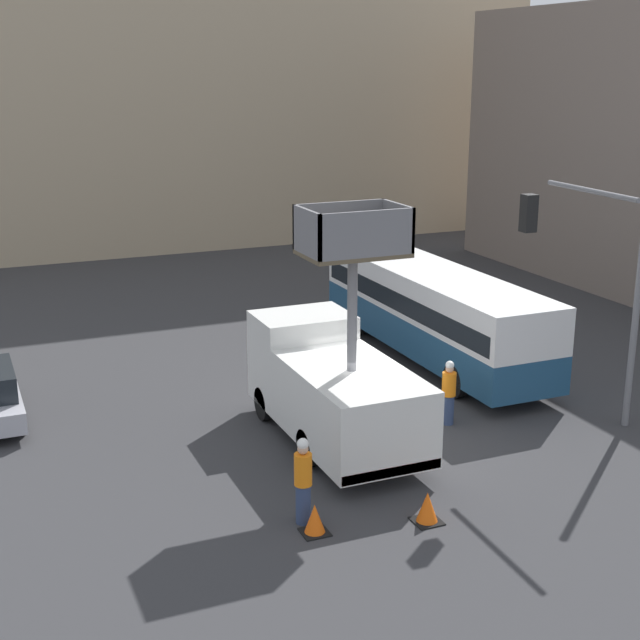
{
  "coord_description": "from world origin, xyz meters",
  "views": [
    {
      "loc": [
        -9.65,
        -19.15,
        9.36
      ],
      "look_at": [
        -1.02,
        1.13,
        3.02
      ],
      "focal_mm": 50.0,
      "sensor_mm": 36.0,
      "label": 1
    }
  ],
  "objects_px": {
    "utility_truck": "(333,384)",
    "traffic_cone_mid_road": "(427,508)",
    "road_worker_near_truck": "(303,480)",
    "road_worker_directing": "(449,393)",
    "traffic_light_pole": "(603,265)",
    "city_bus": "(433,307)",
    "traffic_cone_near_truck": "(315,520)"
  },
  "relations": [
    {
      "from": "utility_truck",
      "to": "traffic_cone_mid_road",
      "type": "distance_m",
      "value": 4.84
    },
    {
      "from": "road_worker_near_truck",
      "to": "road_worker_directing",
      "type": "xyz_separation_m",
      "value": [
        5.62,
        3.49,
        -0.09
      ]
    },
    {
      "from": "road_worker_near_truck",
      "to": "traffic_cone_mid_road",
      "type": "xyz_separation_m",
      "value": [
        2.43,
        -1.0,
        -0.66
      ]
    },
    {
      "from": "traffic_light_pole",
      "to": "city_bus",
      "type": "bearing_deg",
      "value": 96.41
    },
    {
      "from": "road_worker_directing",
      "to": "city_bus",
      "type": "bearing_deg",
      "value": -147.42
    },
    {
      "from": "city_bus",
      "to": "traffic_cone_near_truck",
      "type": "xyz_separation_m",
      "value": [
        -7.96,
        -9.03,
        -1.44
      ]
    },
    {
      "from": "road_worker_near_truck",
      "to": "road_worker_directing",
      "type": "bearing_deg",
      "value": -111.65
    },
    {
      "from": "utility_truck",
      "to": "traffic_cone_mid_road",
      "type": "xyz_separation_m",
      "value": [
        0.12,
        -4.68,
        -1.23
      ]
    },
    {
      "from": "utility_truck",
      "to": "city_bus",
      "type": "distance_m",
      "value": 7.49
    },
    {
      "from": "utility_truck",
      "to": "traffic_cone_mid_road",
      "type": "relative_size",
      "value": 9.21
    },
    {
      "from": "road_worker_near_truck",
      "to": "traffic_cone_near_truck",
      "type": "xyz_separation_m",
      "value": [
        0.05,
        -0.5,
        -0.67
      ]
    },
    {
      "from": "utility_truck",
      "to": "road_worker_directing",
      "type": "xyz_separation_m",
      "value": [
        3.31,
        -0.19,
        -0.66
      ]
    },
    {
      "from": "road_worker_directing",
      "to": "traffic_cone_near_truck",
      "type": "height_order",
      "value": "road_worker_directing"
    },
    {
      "from": "utility_truck",
      "to": "road_worker_directing",
      "type": "relative_size",
      "value": 3.52
    },
    {
      "from": "road_worker_near_truck",
      "to": "traffic_cone_mid_road",
      "type": "distance_m",
      "value": 2.71
    },
    {
      "from": "traffic_light_pole",
      "to": "traffic_cone_near_truck",
      "type": "distance_m",
      "value": 9.92
    },
    {
      "from": "city_bus",
      "to": "traffic_cone_near_truck",
      "type": "bearing_deg",
      "value": 136.69
    },
    {
      "from": "traffic_cone_near_truck",
      "to": "traffic_cone_mid_road",
      "type": "relative_size",
      "value": 0.95
    },
    {
      "from": "road_worker_directing",
      "to": "road_worker_near_truck",
      "type": "bearing_deg",
      "value": -0.21
    },
    {
      "from": "city_bus",
      "to": "traffic_light_pole",
      "type": "xyz_separation_m",
      "value": [
        0.78,
        -6.94,
        2.76
      ]
    },
    {
      "from": "traffic_light_pole",
      "to": "road_worker_near_truck",
      "type": "xyz_separation_m",
      "value": [
        -8.79,
        -1.59,
        -3.53
      ]
    },
    {
      "from": "traffic_light_pole",
      "to": "road_worker_near_truck",
      "type": "relative_size",
      "value": 3.47
    },
    {
      "from": "utility_truck",
      "to": "road_worker_near_truck",
      "type": "xyz_separation_m",
      "value": [
        -2.31,
        -3.68,
        -0.58
      ]
    },
    {
      "from": "utility_truck",
      "to": "traffic_light_pole",
      "type": "height_order",
      "value": "traffic_light_pole"
    },
    {
      "from": "road_worker_directing",
      "to": "traffic_cone_near_truck",
      "type": "relative_size",
      "value": 2.76
    },
    {
      "from": "road_worker_near_truck",
      "to": "traffic_cone_mid_road",
      "type": "height_order",
      "value": "road_worker_near_truck"
    },
    {
      "from": "traffic_light_pole",
      "to": "traffic_cone_near_truck",
      "type": "relative_size",
      "value": 10.35
    },
    {
      "from": "traffic_cone_mid_road",
      "to": "traffic_light_pole",
      "type": "bearing_deg",
      "value": 22.13
    },
    {
      "from": "road_worker_near_truck",
      "to": "road_worker_directing",
      "type": "relative_size",
      "value": 1.08
    },
    {
      "from": "utility_truck",
      "to": "traffic_light_pole",
      "type": "bearing_deg",
      "value": -17.86
    },
    {
      "from": "traffic_light_pole",
      "to": "road_worker_directing",
      "type": "distance_m",
      "value": 5.17
    },
    {
      "from": "city_bus",
      "to": "traffic_cone_near_truck",
      "type": "distance_m",
      "value": 12.12
    }
  ]
}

